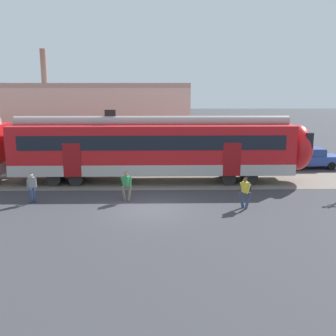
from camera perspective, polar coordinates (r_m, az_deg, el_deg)
The scene contains 6 objects.
ground_plane at distance 20.55m, azimuth -2.57°, elevation -5.94°, with size 160.00×160.00×0.00m, color #38383D.
pedestrian_grey at distance 22.55m, azimuth -19.15°, elevation -2.42°, with size 0.52×0.71×1.67m.
pedestrian_green at distance 21.75m, azimuth -6.00°, elevation -2.25°, with size 0.67×0.55×1.67m.
pedestrian_yellow at distance 20.76m, azimuth 11.19°, elevation -3.13°, with size 0.70×0.53×1.67m.
parked_car_blue at distance 32.03m, azimuth 20.08°, elevation 1.39°, with size 4.03×1.81×1.54m.
background_building at distance 34.87m, azimuth -9.81°, elevation 6.82°, with size 15.31×5.00×9.20m.
Camera 1 is at (0.50, -19.52, 6.43)m, focal length 42.00 mm.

